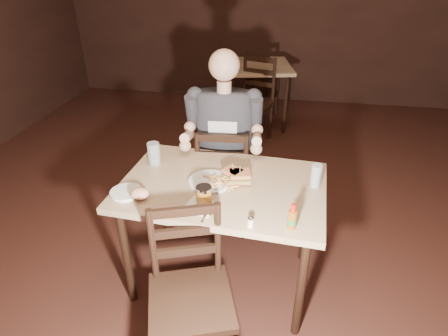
% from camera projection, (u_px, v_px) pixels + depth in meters
% --- Properties ---
extents(room_shell, '(7.00, 7.00, 7.00)m').
position_uv_depth(room_shell, '(242.00, 68.00, 2.10)').
color(room_shell, black).
rests_on(room_shell, ground).
extents(main_table, '(1.25, 0.87, 0.77)m').
position_uv_depth(main_table, '(223.00, 195.00, 2.27)').
color(main_table, tan).
rests_on(main_table, ground).
extents(bg_table, '(0.95, 0.95, 0.77)m').
position_uv_depth(bg_table, '(257.00, 72.00, 4.61)').
color(bg_table, tan).
rests_on(bg_table, ground).
extents(chair_far, '(0.45, 0.49, 0.90)m').
position_uv_depth(chair_far, '(224.00, 177.00, 2.90)').
color(chair_far, black).
rests_on(chair_far, ground).
extents(chair_near, '(0.54, 0.57, 0.90)m').
position_uv_depth(chair_near, '(191.00, 301.00, 1.88)').
color(chair_near, black).
rests_on(chair_near, ground).
extents(bg_chair_far, '(0.45, 0.48, 0.82)m').
position_uv_depth(bg_chair_far, '(260.00, 80.00, 5.21)').
color(bg_chair_far, black).
rests_on(bg_chair_far, ground).
extents(bg_chair_near, '(0.56, 0.59, 0.95)m').
position_uv_depth(bg_chair_near, '(252.00, 103.00, 4.24)').
color(bg_chair_near, black).
rests_on(bg_chair_near, ground).
extents(diner, '(0.58, 0.48, 0.96)m').
position_uv_depth(diner, '(224.00, 120.00, 2.61)').
color(diner, '#34353A').
rests_on(diner, chair_far).
extents(dinner_plate, '(0.26, 0.26, 0.01)m').
position_uv_depth(dinner_plate, '(210.00, 182.00, 2.23)').
color(dinner_plate, white).
rests_on(dinner_plate, main_table).
extents(sandwich_left, '(0.14, 0.13, 0.09)m').
position_uv_depth(sandwich_left, '(233.00, 171.00, 2.23)').
color(sandwich_left, tan).
rests_on(sandwich_left, dinner_plate).
extents(sandwich_right, '(0.14, 0.13, 0.10)m').
position_uv_depth(sandwich_right, '(240.00, 173.00, 2.20)').
color(sandwich_right, tan).
rests_on(sandwich_right, dinner_plate).
extents(fries_pile, '(0.25, 0.18, 0.04)m').
position_uv_depth(fries_pile, '(220.00, 182.00, 2.19)').
color(fries_pile, '#F2AE5B').
rests_on(fries_pile, dinner_plate).
extents(ketchup_dollop, '(0.04, 0.04, 0.01)m').
position_uv_depth(ketchup_dollop, '(221.00, 182.00, 2.20)').
color(ketchup_dollop, maroon).
rests_on(ketchup_dollop, dinner_plate).
extents(glass_left, '(0.08, 0.08, 0.15)m').
position_uv_depth(glass_left, '(154.00, 154.00, 2.40)').
color(glass_left, silver).
rests_on(glass_left, main_table).
extents(glass_right, '(0.07, 0.07, 0.14)m').
position_uv_depth(glass_right, '(316.00, 176.00, 2.17)').
color(glass_right, silver).
rests_on(glass_right, main_table).
extents(hot_sauce, '(0.05, 0.05, 0.14)m').
position_uv_depth(hot_sauce, '(292.00, 216.00, 1.83)').
color(hot_sauce, brown).
rests_on(hot_sauce, main_table).
extents(salt_shaker, '(0.03, 0.03, 0.06)m').
position_uv_depth(salt_shaker, '(251.00, 222.00, 1.87)').
color(salt_shaker, white).
rests_on(salt_shaker, main_table).
extents(syrup_dispenser, '(0.09, 0.09, 0.11)m').
position_uv_depth(syrup_dispenser, '(204.00, 196.00, 2.02)').
color(syrup_dispenser, brown).
rests_on(syrup_dispenser, main_table).
extents(napkin, '(0.20, 0.19, 0.00)m').
position_uv_depth(napkin, '(201.00, 206.00, 2.02)').
color(napkin, white).
rests_on(napkin, main_table).
extents(knife, '(0.01, 0.22, 0.01)m').
position_uv_depth(knife, '(215.00, 204.00, 2.04)').
color(knife, silver).
rests_on(knife, napkin).
extents(fork, '(0.02, 0.17, 0.01)m').
position_uv_depth(fork, '(206.00, 213.00, 1.97)').
color(fork, silver).
rests_on(fork, napkin).
extents(side_plate, '(0.19, 0.19, 0.01)m').
position_uv_depth(side_plate, '(126.00, 193.00, 2.13)').
color(side_plate, white).
rests_on(side_plate, main_table).
extents(bread_roll, '(0.11, 0.09, 0.06)m').
position_uv_depth(bread_roll, '(140.00, 193.00, 2.06)').
color(bread_roll, tan).
rests_on(bread_roll, side_plate).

